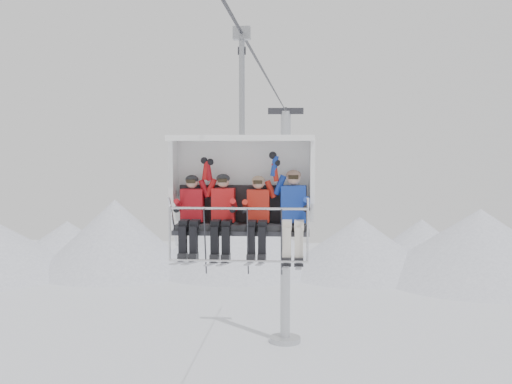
# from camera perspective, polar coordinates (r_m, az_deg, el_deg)

# --- Properties ---
(ridgeline) EXTENTS (72.00, 21.00, 7.00)m
(ridgeline) POSITION_cam_1_polar(r_m,az_deg,el_deg) (57.15, 1.65, -4.42)
(ridgeline) COLOR silver
(ridgeline) RESTS_ON ground
(lift_tower_right) EXTENTS (2.00, 1.80, 13.48)m
(lift_tower_right) POSITION_cam_1_polar(r_m,az_deg,el_deg) (36.84, 2.63, -4.56)
(lift_tower_right) COLOR #A9ACB1
(lift_tower_right) RESTS_ON ground
(haul_cable) EXTENTS (0.06, 50.00, 0.06)m
(haul_cable) POSITION_cam_1_polar(r_m,az_deg,el_deg) (14.57, -0.00, 11.80)
(haul_cable) COLOR #313237
(haul_cable) RESTS_ON lift_tower_left
(chairlift_carrier) EXTENTS (2.52, 1.17, 3.98)m
(chairlift_carrier) POSITION_cam_1_polar(r_m,az_deg,el_deg) (11.38, -1.19, 0.84)
(chairlift_carrier) COLOR black
(chairlift_carrier) RESTS_ON haul_cable
(skier_far_left) EXTENTS (0.39, 1.69, 1.56)m
(skier_far_left) POSITION_cam_1_polar(r_m,az_deg,el_deg) (11.23, -5.77, -1.86)
(skier_far_left) COLOR #AB1019
(skier_far_left) RESTS_ON chairlift_carrier
(skier_center_left) EXTENTS (0.40, 1.69, 1.59)m
(skier_center_left) POSITION_cam_1_polar(r_m,az_deg,el_deg) (11.15, -2.99, -1.84)
(skier_center_left) COLOR red
(skier_center_left) RESTS_ON chairlift_carrier
(skier_center_right) EXTENTS (0.39, 1.69, 1.55)m
(skier_center_right) POSITION_cam_1_polar(r_m,az_deg,el_deg) (11.08, 0.17, -1.94)
(skier_center_right) COLOR red
(skier_center_right) RESTS_ON chairlift_carrier
(skier_far_right) EXTENTS (0.43, 1.69, 1.70)m
(skier_far_right) POSITION_cam_1_polar(r_m,az_deg,el_deg) (11.06, 3.34, -1.72)
(skier_far_right) COLOR #193AA8
(skier_far_right) RESTS_ON chairlift_carrier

